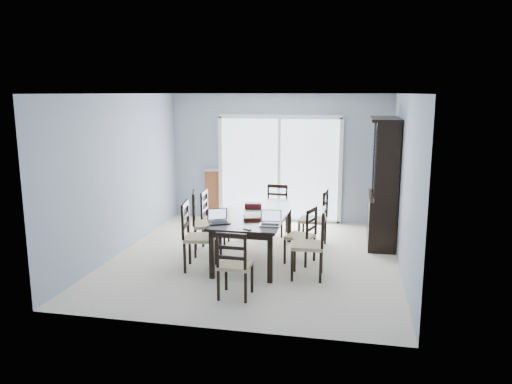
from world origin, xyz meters
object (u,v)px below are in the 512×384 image
chair_left_mid (201,216)px  laptop_dark (219,220)px  chair_right_mid (305,229)px  chair_end_near (234,258)px  chair_right_far (319,212)px  chair_left_far (210,212)px  chair_left_near (193,228)px  china_hutch (384,183)px  chair_right_near (315,236)px  hot_tub (254,186)px  laptop_silver (270,222)px  cell_phone (247,229)px  dining_table (255,217)px  chair_end_far (276,204)px  game_box (253,205)px

chair_left_mid → laptop_dark: (0.53, -0.79, 0.16)m
chair_right_mid → chair_end_near: size_ratio=0.98×
chair_right_far → chair_left_far: bearing=101.3°
chair_left_near → chair_right_far: bearing=121.8°
china_hutch → chair_left_far: (-2.93, -0.66, -0.49)m
chair_right_near → hot_tub: 4.49m
laptop_silver → cell_phone: bearing=-136.9°
chair_left_near → laptop_dark: chair_left_near is taller
hot_tub → dining_table: bearing=-78.1°
dining_table → laptop_silver: bearing=-62.8°
dining_table → chair_end_far: (0.10, 1.51, -0.11)m
chair_left_mid → chair_end_near: 1.96m
dining_table → game_box: size_ratio=7.87×
chair_left_mid → china_hutch: bearing=95.1°
chair_left_near → chair_left_mid: bearing=-179.9°
chair_left_far → chair_end_near: 2.44m
chair_right_far → game_box: bearing=116.8°
chair_right_mid → cell_phone: 1.17m
china_hutch → chair_right_near: china_hutch is taller
hot_tub → chair_left_mid: bearing=-93.1°
china_hutch → chair_left_mid: bearing=-157.8°
chair_left_near → chair_left_mid: (-0.11, 0.72, 0.01)m
chair_right_near → dining_table: bearing=54.0°
chair_left_far → laptop_dark: bearing=18.4°
chair_left_far → chair_end_near: bearing=20.0°
laptop_silver → chair_left_near: bearing=174.6°
laptop_silver → cell_phone: size_ratio=2.81×
china_hutch → chair_end_near: (-1.96, -2.90, -0.52)m
chair_left_far → chair_right_near: size_ratio=0.94×
hot_tub → chair_right_near: bearing=-67.3°
chair_end_far → laptop_silver: bearing=102.6°
chair_right_near → chair_end_near: chair_right_near is taller
chair_left_mid → chair_right_mid: (1.72, -0.15, -0.09)m
chair_right_mid → chair_left_near: bearing=126.6°
chair_left_mid → laptop_dark: bearing=16.6°
chair_end_near → chair_end_far: bearing=90.6°
chair_end_near → laptop_silver: chair_end_near is taller
dining_table → cell_phone: cell_phone is taller
chair_right_near → chair_left_far: bearing=54.6°
game_box → hot_tub: hot_tub is taller
dining_table → china_hutch: 2.41m
chair_left_near → chair_end_near: 1.31m
china_hutch → laptop_dark: bearing=-140.3°
laptop_dark → cell_phone: bearing=-56.2°
laptop_silver → game_box: size_ratio=1.13×
laptop_dark → game_box: (0.27, 1.12, -0.01)m
chair_right_far → hot_tub: 3.14m
hot_tub → chair_end_near: bearing=-81.2°
chair_left_mid → chair_right_far: chair_left_mid is taller
chair_end_far → game_box: size_ratio=3.79×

